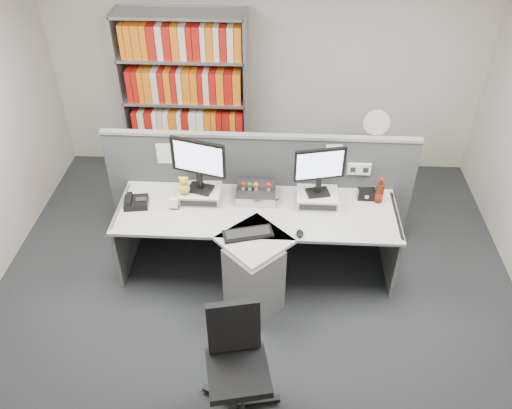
# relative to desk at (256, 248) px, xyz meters

# --- Properties ---
(ground) EXTENTS (5.50, 5.50, 0.00)m
(ground) POSITION_rel_desk_xyz_m (0.00, -0.60, -0.46)
(ground) COLOR #292C30
(ground) RESTS_ON ground
(room_shell) EXTENTS (5.04, 5.54, 2.72)m
(room_shell) POSITION_rel_desk_xyz_m (0.00, -0.60, 1.33)
(room_shell) COLOR #B6B1A2
(room_shell) RESTS_ON ground
(partition) EXTENTS (3.00, 0.08, 1.27)m
(partition) POSITION_rel_desk_xyz_m (0.00, 0.65, 0.19)
(partition) COLOR #44474E
(partition) RESTS_ON ground
(desk) EXTENTS (2.60, 1.20, 0.72)m
(desk) POSITION_rel_desk_xyz_m (0.00, 0.00, 0.00)
(desk) COLOR #ADAEA7
(desk) RESTS_ON ground
(monitor_riser_left) EXTENTS (0.38, 0.31, 0.10)m
(monitor_riser_left) POSITION_rel_desk_xyz_m (-0.54, 0.38, 0.31)
(monitor_riser_left) COLOR beige
(monitor_riser_left) RESTS_ON desk
(monitor_riser_right) EXTENTS (0.38, 0.31, 0.10)m
(monitor_riser_right) POSITION_rel_desk_xyz_m (0.56, 0.38, 0.31)
(monitor_riser_right) COLOR beige
(monitor_riser_right) RESTS_ON desk
(monitor_left) EXTENTS (0.51, 0.22, 0.53)m
(monitor_left) POSITION_rel_desk_xyz_m (-0.54, 0.38, 0.68)
(monitor_left) COLOR black
(monitor_left) RESTS_ON monitor_riser_left
(monitor_right) EXTENTS (0.47, 0.19, 0.48)m
(monitor_right) POSITION_rel_desk_xyz_m (0.56, 0.38, 0.65)
(monitor_right) COLOR black
(monitor_right) RESTS_ON monitor_riser_right
(desktop_pc) EXTENTS (0.37, 0.33, 0.10)m
(desktop_pc) POSITION_rel_desk_xyz_m (-0.02, 0.43, 0.31)
(desktop_pc) COLOR black
(desktop_pc) RESTS_ON desk
(figurines) EXTENTS (0.29, 0.05, 0.09)m
(figurines) POSITION_rel_desk_xyz_m (-0.03, 0.41, 0.41)
(figurines) COLOR beige
(figurines) RESTS_ON desktop_pc
(keyboard) EXTENTS (0.46, 0.27, 0.03)m
(keyboard) POSITION_rel_desk_xyz_m (-0.06, -0.12, 0.28)
(keyboard) COLOR black
(keyboard) RESTS_ON desk
(mouse) EXTENTS (0.06, 0.10, 0.04)m
(mouse) POSITION_rel_desk_xyz_m (0.39, -0.10, 0.28)
(mouse) COLOR black
(mouse) RESTS_ON desk
(desk_phone) EXTENTS (0.25, 0.23, 0.09)m
(desk_phone) POSITION_rel_desk_xyz_m (-1.14, 0.24, 0.30)
(desk_phone) COLOR black
(desk_phone) RESTS_ON desk
(desk_calendar) EXTENTS (0.09, 0.07, 0.11)m
(desk_calendar) POSITION_rel_desk_xyz_m (-0.77, 0.22, 0.31)
(desk_calendar) COLOR black
(desk_calendar) RESTS_ON desk
(plush_toy) EXTENTS (0.11, 0.11, 0.18)m
(plush_toy) POSITION_rel_desk_xyz_m (-0.68, 0.32, 0.44)
(plush_toy) COLOR gold
(plush_toy) RESTS_ON monitor_riser_left
(speaker) EXTENTS (0.16, 0.09, 0.11)m
(speaker) POSITION_rel_desk_xyz_m (1.02, 0.46, 0.32)
(speaker) COLOR black
(speaker) RESTS_ON desk
(cola_bottle) EXTENTS (0.08, 0.08, 0.27)m
(cola_bottle) POSITION_rel_desk_xyz_m (1.13, 0.42, 0.36)
(cola_bottle) COLOR #3F190A
(cola_bottle) RESTS_ON desk
(shelving_unit) EXTENTS (1.41, 0.40, 2.00)m
(shelving_unit) POSITION_rel_desk_xyz_m (-0.90, 1.85, 0.52)
(shelving_unit) COLOR gray
(shelving_unit) RESTS_ON ground
(filing_cabinet) EXTENTS (0.45, 0.61, 0.70)m
(filing_cabinet) POSITION_rel_desk_xyz_m (1.20, 1.40, -0.11)
(filing_cabinet) COLOR gray
(filing_cabinet) RESTS_ON ground
(desk_fan) EXTENTS (0.28, 0.17, 0.47)m
(desk_fan) POSITION_rel_desk_xyz_m (1.20, 1.40, 0.54)
(desk_fan) COLOR white
(desk_fan) RESTS_ON filing_cabinet
(office_chair) EXTENTS (0.62, 0.61, 0.93)m
(office_chair) POSITION_rel_desk_xyz_m (-0.07, -1.26, 0.04)
(office_chair) COLOR silver
(office_chair) RESTS_ON ground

